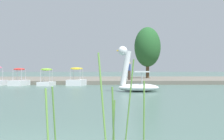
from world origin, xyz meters
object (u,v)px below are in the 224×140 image
object	(u,v)px
pedal_boat_yellow	(77,80)
pedal_boat_lime	(46,81)
swan_boat	(136,82)
pedal_boat_red	(19,81)
person_on_path	(129,70)
tree_sapling_by_fence	(148,47)

from	to	relation	value
pedal_boat_yellow	pedal_boat_lime	xyz separation A→B (m)	(-2.50, -0.50, -0.03)
swan_boat	pedal_boat_red	world-z (taller)	swan_boat
pedal_boat_yellow	person_on_path	world-z (taller)	person_on_path
pedal_boat_yellow	pedal_boat_red	distance (m)	4.85
pedal_boat_yellow	tree_sapling_by_fence	world-z (taller)	tree_sapling_by_fence
pedal_boat_lime	pedal_boat_red	size ratio (longest dim) A/B	0.89
swan_boat	pedal_boat_lime	xyz separation A→B (m)	(-6.67, 8.64, -0.20)
pedal_boat_red	person_on_path	xyz separation A→B (m)	(9.75, 4.39, 0.90)
pedal_boat_yellow	pedal_boat_lime	bearing A→B (deg)	-168.73
swan_boat	person_on_path	world-z (taller)	swan_boat
pedal_boat_yellow	pedal_boat_lime	distance (m)	2.55
swan_boat	pedal_boat_red	xyz separation A→B (m)	(-9.01, 8.94, -0.20)
pedal_boat_yellow	person_on_path	xyz separation A→B (m)	(4.91, 4.20, 0.86)
tree_sapling_by_fence	person_on_path	distance (m)	9.41
pedal_boat_yellow	person_on_path	distance (m)	6.52
swan_boat	tree_sapling_by_fence	distance (m)	22.39
pedal_boat_yellow	person_on_path	size ratio (longest dim) A/B	1.38
pedal_boat_red	tree_sapling_by_fence	size ratio (longest dim) A/B	0.38
pedal_boat_red	tree_sapling_by_fence	world-z (taller)	tree_sapling_by_fence
pedal_boat_lime	pedal_boat_red	distance (m)	2.36
pedal_boat_red	tree_sapling_by_fence	bearing A→B (deg)	45.29
tree_sapling_by_fence	person_on_path	size ratio (longest dim) A/B	3.51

